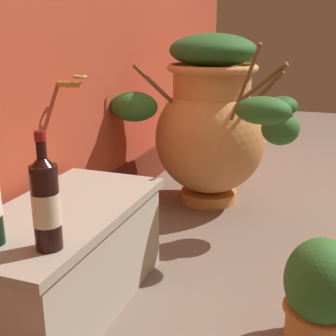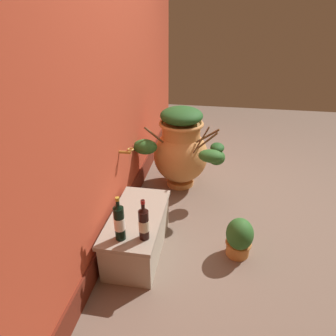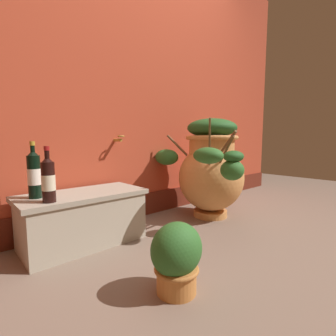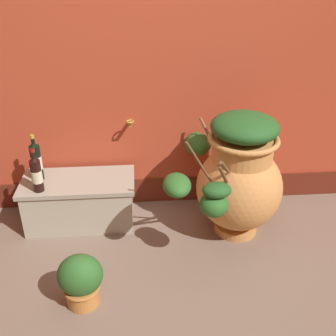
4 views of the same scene
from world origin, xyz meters
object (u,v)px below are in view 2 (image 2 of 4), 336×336
at_px(wine_bottle_middle, 119,221).
at_px(potted_shrub, 239,237).
at_px(wine_bottle_left, 144,223).
at_px(terracotta_urn, 181,149).

relative_size(wine_bottle_middle, potted_shrub, 1.03).
relative_size(wine_bottle_left, wine_bottle_middle, 0.93).
xyz_separation_m(wine_bottle_middle, potted_shrub, (0.36, -0.83, -0.32)).
bearing_deg(potted_shrub, wine_bottle_left, 115.93).
bearing_deg(terracotta_urn, wine_bottle_left, 176.50).
xyz_separation_m(terracotta_urn, wine_bottle_left, (-1.31, 0.08, 0.04)).
height_order(wine_bottle_middle, potted_shrub, wine_bottle_middle).
distance_m(wine_bottle_middle, potted_shrub, 0.96).
bearing_deg(wine_bottle_left, terracotta_urn, -3.50).
height_order(wine_bottle_left, potted_shrub, wine_bottle_left).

